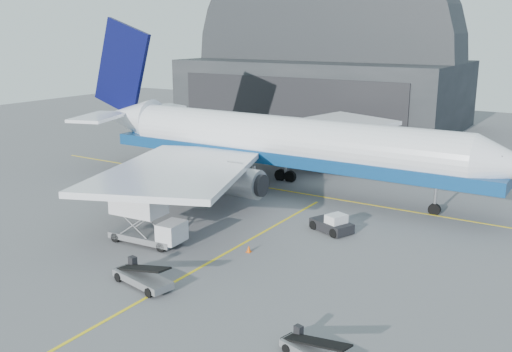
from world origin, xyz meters
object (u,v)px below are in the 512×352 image
Objects in this scene: catering_truck at (145,217)px; belt_loader_b at (315,351)px; belt_loader_a at (142,277)px; pushback_tug at (332,225)px; airliner at (270,141)px.

catering_truck is 21.66m from belt_loader_b.
pushback_tug is at bearing 79.91° from belt_loader_a.
airliner is 35.44m from belt_loader_b.
belt_loader_b is at bearing -55.38° from airliner.
belt_loader_a is (-6.67, -17.20, -0.03)m from pushback_tug.
airliner is 16.33m from pushback_tug.
pushback_tug reaches higher than belt_loader_b.
pushback_tug is (12.23, -9.74, -4.71)m from airliner.
belt_loader_b is at bearing 3.39° from belt_loader_a.
catering_truck is 1.52× the size of belt_loader_b.
catering_truck reaches higher than pushback_tug.
belt_loader_a is at bearing -88.57° from pushback_tug.
belt_loader_a is at bearing -78.34° from airliner.
catering_truck is at bearing -89.95° from airliner.
catering_truck is 1.26× the size of belt_loader_a.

